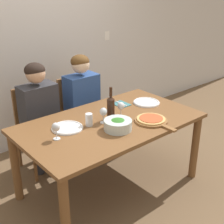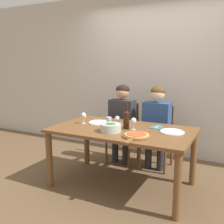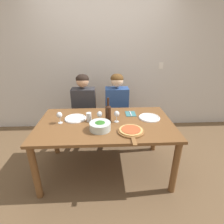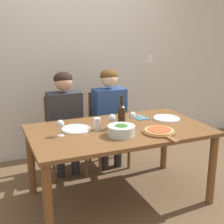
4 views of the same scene
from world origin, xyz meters
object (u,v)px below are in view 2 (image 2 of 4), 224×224
(wine_bottle, at_px, (126,119))
(wine_glass_centre, at_px, (117,120))
(pizza_on_board, at_px, (136,136))
(wine_glass_left, at_px, (84,116))
(broccoli_bowl, at_px, (111,128))
(wine_glass_right, at_px, (134,121))
(dinner_plate_left, at_px, (99,123))
(person_woman, at_px, (122,116))
(dinner_plate_right, at_px, (172,132))
(chair_left, at_px, (125,130))
(water_tumbler, at_px, (109,121))
(fork_on_napkin, at_px, (157,127))
(chair_right, at_px, (158,134))
(person_man, at_px, (156,120))

(wine_bottle, relative_size, wine_glass_centre, 2.11)
(pizza_on_board, distance_m, wine_glass_left, 0.91)
(broccoli_bowl, distance_m, wine_glass_right, 0.29)
(dinner_plate_left, xyz_separation_m, wine_glass_right, (0.54, -0.11, 0.10))
(person_woman, distance_m, wine_glass_centre, 0.79)
(wine_bottle, bearing_deg, dinner_plate_right, 6.52)
(wine_bottle, bearing_deg, chair_left, 115.33)
(pizza_on_board, relative_size, water_tumbler, 3.82)
(wine_bottle, bearing_deg, pizza_on_board, -49.45)
(broccoli_bowl, height_order, dinner_plate_left, broccoli_bowl)
(broccoli_bowl, relative_size, pizza_on_board, 0.56)
(person_woman, height_order, dinner_plate_right, person_woman)
(fork_on_napkin, bearing_deg, dinner_plate_right, -32.79)
(pizza_on_board, relative_size, wine_glass_left, 2.98)
(chair_right, distance_m, wine_glass_centre, 0.95)
(chair_right, relative_size, pizza_on_board, 2.05)
(wine_bottle, distance_m, pizza_on_board, 0.40)
(wine_glass_centre, height_order, fork_on_napkin, wine_glass_centre)
(pizza_on_board, bearing_deg, water_tumbler, 148.30)
(chair_right, height_order, fork_on_napkin, chair_right)
(person_woman, distance_m, wine_bottle, 0.81)
(dinner_plate_left, relative_size, pizza_on_board, 0.63)
(person_woman, relative_size, dinner_plate_right, 4.31)
(chair_left, height_order, wine_glass_right, chair_left)
(chair_left, height_order, fork_on_napkin, chair_left)
(chair_right, bearing_deg, broccoli_bowl, -104.50)
(wine_glass_right, distance_m, fork_on_napkin, 0.34)
(chair_right, xyz_separation_m, dinner_plate_left, (-0.60, -0.73, 0.26))
(dinner_plate_right, height_order, water_tumbler, water_tumbler)
(wine_glass_centre, distance_m, water_tumbler, 0.15)
(broccoli_bowl, bearing_deg, wine_glass_centre, 92.27)
(water_tumbler, bearing_deg, person_woman, 101.26)
(wine_glass_left, bearing_deg, chair_left, 74.90)
(fork_on_napkin, bearing_deg, person_woman, 145.38)
(wine_bottle, bearing_deg, wine_glass_right, -12.54)
(dinner_plate_right, bearing_deg, wine_glass_left, -175.85)
(person_man, height_order, dinner_plate_left, person_man)
(chair_right, relative_size, dinner_plate_left, 3.25)
(dinner_plate_left, relative_size, wine_glass_right, 1.88)
(person_man, height_order, pizza_on_board, person_man)
(person_woman, bearing_deg, wine_bottle, -61.25)
(person_woman, relative_size, dinner_plate_left, 4.31)
(person_woman, xyz_separation_m, water_tumbler, (0.14, -0.69, 0.07))
(chair_right, relative_size, wine_bottle, 2.89)
(pizza_on_board, distance_m, wine_glass_right, 0.32)
(dinner_plate_right, distance_m, wine_glass_centre, 0.68)
(chair_left, relative_size, wine_glass_centre, 6.10)
(person_man, distance_m, wine_glass_centre, 0.79)
(person_man, distance_m, wine_glass_right, 0.74)
(broccoli_bowl, bearing_deg, person_woman, 107.12)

